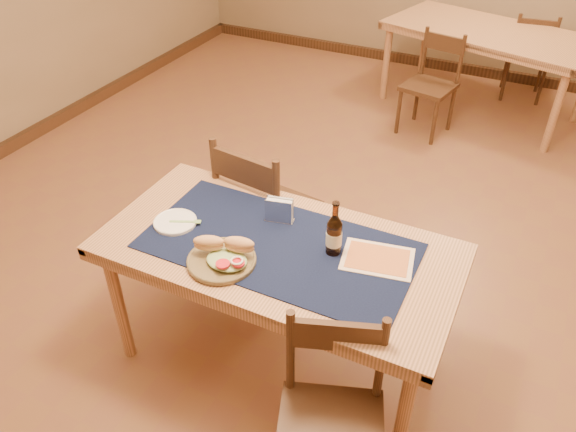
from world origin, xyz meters
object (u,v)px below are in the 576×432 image
at_px(chair_main_near, 331,420).
at_px(napkin_holder, 279,211).
at_px(beer_bottle, 334,234).
at_px(sandwich_plate, 223,256).
at_px(back_table, 489,39).
at_px(main_table, 278,260).
at_px(chair_main_far, 264,211).

xyz_separation_m(chair_main_near, napkin_holder, (-0.56, 0.68, 0.36)).
bearing_deg(beer_bottle, chair_main_near, -66.99).
bearing_deg(chair_main_near, sandwich_plate, 154.05).
height_order(beer_bottle, napkin_holder, beer_bottle).
relative_size(back_table, napkin_holder, 13.32).
relative_size(main_table, beer_bottle, 6.10).
bearing_deg(napkin_holder, sandwich_plate, -102.34).
height_order(chair_main_far, napkin_holder, chair_main_far).
xyz_separation_m(chair_main_far, beer_bottle, (0.57, -0.43, 0.34)).
relative_size(chair_main_near, sandwich_plate, 2.91).
bearing_deg(sandwich_plate, chair_main_near, -25.95).
relative_size(chair_main_far, beer_bottle, 3.74).
distance_m(chair_main_near, sandwich_plate, 0.79).
height_order(chair_main_far, sandwich_plate, chair_main_far).
bearing_deg(chair_main_near, napkin_holder, 129.44).
bearing_deg(main_table, back_table, 84.39).
height_order(main_table, beer_bottle, beer_bottle).
bearing_deg(beer_bottle, chair_main_far, 143.16).
height_order(main_table, napkin_holder, napkin_holder).
relative_size(main_table, chair_main_far, 1.63).
xyz_separation_m(back_table, chair_main_near, (0.15, -3.94, -0.22)).
distance_m(sandwich_plate, beer_bottle, 0.48).
height_order(main_table, back_table, same).
xyz_separation_m(beer_bottle, napkin_holder, (-0.31, 0.10, -0.04)).
bearing_deg(napkin_holder, chair_main_far, 128.37).
height_order(chair_main_far, beer_bottle, beer_bottle).
bearing_deg(back_table, chair_main_far, -102.96).
bearing_deg(main_table, chair_main_far, 124.33).
height_order(sandwich_plate, beer_bottle, beer_bottle).
relative_size(back_table, sandwich_plate, 6.41).
bearing_deg(main_table, napkin_holder, 115.00).
bearing_deg(chair_main_near, back_table, 92.11).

